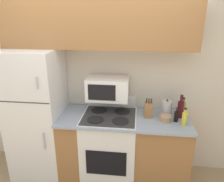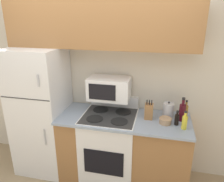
{
  "view_description": "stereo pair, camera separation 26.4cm",
  "coord_description": "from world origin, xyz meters",
  "px_view_note": "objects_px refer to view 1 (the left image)",
  "views": [
    {
      "loc": [
        0.49,
        -2.19,
        2.18
      ],
      "look_at": [
        0.19,
        0.29,
        1.28
      ],
      "focal_mm": 35.0,
      "sensor_mm": 36.0,
      "label": 1
    },
    {
      "loc": [
        0.75,
        -2.14,
        2.18
      ],
      "look_at": [
        0.19,
        0.29,
        1.28
      ],
      "focal_mm": 35.0,
      "sensor_mm": 36.0,
      "label": 2
    }
  ],
  "objects_px": {
    "microwave": "(108,89)",
    "knife_block": "(148,110)",
    "bottle_vinegar": "(183,108)",
    "bowl": "(165,118)",
    "refrigerator": "(37,115)",
    "kettle": "(167,108)",
    "stove": "(109,146)",
    "bottle_cooking_spray": "(184,118)",
    "bottle_wine_red": "(180,109)",
    "bottle_soy_sauce": "(176,116)"
  },
  "relations": [
    {
      "from": "knife_block",
      "to": "bottle_vinegar",
      "type": "height_order",
      "value": "knife_block"
    },
    {
      "from": "bottle_vinegar",
      "to": "bottle_soy_sauce",
      "type": "bearing_deg",
      "value": -119.33
    },
    {
      "from": "bottle_wine_red",
      "to": "refrigerator",
      "type": "bearing_deg",
      "value": -178.07
    },
    {
      "from": "stove",
      "to": "kettle",
      "type": "relative_size",
      "value": 4.99
    },
    {
      "from": "bowl",
      "to": "knife_block",
      "type": "bearing_deg",
      "value": 156.04
    },
    {
      "from": "refrigerator",
      "to": "bottle_cooking_spray",
      "type": "height_order",
      "value": "refrigerator"
    },
    {
      "from": "bottle_soy_sauce",
      "to": "refrigerator",
      "type": "bearing_deg",
      "value": 178.16
    },
    {
      "from": "refrigerator",
      "to": "bottle_cooking_spray",
      "type": "bearing_deg",
      "value": -4.27
    },
    {
      "from": "bowl",
      "to": "kettle",
      "type": "relative_size",
      "value": 0.69
    },
    {
      "from": "stove",
      "to": "knife_block",
      "type": "relative_size",
      "value": 4.39
    },
    {
      "from": "bottle_cooking_spray",
      "to": "refrigerator",
      "type": "bearing_deg",
      "value": 175.73
    },
    {
      "from": "bowl",
      "to": "bottle_cooking_spray",
      "type": "bearing_deg",
      "value": -21.73
    },
    {
      "from": "bottle_cooking_spray",
      "to": "bottle_vinegar",
      "type": "xyz_separation_m",
      "value": [
        0.03,
        0.28,
        0.01
      ]
    },
    {
      "from": "microwave",
      "to": "knife_block",
      "type": "bearing_deg",
      "value": -11.21
    },
    {
      "from": "bowl",
      "to": "bottle_soy_sauce",
      "type": "xyz_separation_m",
      "value": [
        0.13,
        0.0,
        0.03
      ]
    },
    {
      "from": "stove",
      "to": "microwave",
      "type": "xyz_separation_m",
      "value": [
        -0.04,
        0.15,
        0.76
      ]
    },
    {
      "from": "stove",
      "to": "kettle",
      "type": "height_order",
      "value": "kettle"
    },
    {
      "from": "kettle",
      "to": "stove",
      "type": "bearing_deg",
      "value": -170.89
    },
    {
      "from": "kettle",
      "to": "microwave",
      "type": "bearing_deg",
      "value": 177.46
    },
    {
      "from": "refrigerator",
      "to": "knife_block",
      "type": "height_order",
      "value": "refrigerator"
    },
    {
      "from": "bottle_wine_red",
      "to": "kettle",
      "type": "height_order",
      "value": "bottle_wine_red"
    },
    {
      "from": "refrigerator",
      "to": "kettle",
      "type": "relative_size",
      "value": 8.01
    },
    {
      "from": "knife_block",
      "to": "bottle_soy_sauce",
      "type": "xyz_separation_m",
      "value": [
        0.33,
        -0.09,
        -0.03
      ]
    },
    {
      "from": "bottle_cooking_spray",
      "to": "kettle",
      "type": "height_order",
      "value": "same"
    },
    {
      "from": "microwave",
      "to": "knife_block",
      "type": "relative_size",
      "value": 2.14
    },
    {
      "from": "knife_block",
      "to": "bottle_cooking_spray",
      "type": "bearing_deg",
      "value": -22.85
    },
    {
      "from": "bottle_cooking_spray",
      "to": "kettle",
      "type": "bearing_deg",
      "value": 125.94
    },
    {
      "from": "microwave",
      "to": "kettle",
      "type": "height_order",
      "value": "microwave"
    },
    {
      "from": "refrigerator",
      "to": "stove",
      "type": "relative_size",
      "value": 1.6
    },
    {
      "from": "stove",
      "to": "bottle_cooking_spray",
      "type": "distance_m",
      "value": 1.05
    },
    {
      "from": "microwave",
      "to": "bottle_wine_red",
      "type": "height_order",
      "value": "microwave"
    },
    {
      "from": "stove",
      "to": "kettle",
      "type": "distance_m",
      "value": 0.91
    },
    {
      "from": "stove",
      "to": "bottle_vinegar",
      "type": "distance_m",
      "value": 1.09
    },
    {
      "from": "bowl",
      "to": "kettle",
      "type": "height_order",
      "value": "kettle"
    },
    {
      "from": "stove",
      "to": "kettle",
      "type": "xyz_separation_m",
      "value": [
        0.72,
        0.12,
        0.54
      ]
    },
    {
      "from": "knife_block",
      "to": "kettle",
      "type": "bearing_deg",
      "value": 16.93
    },
    {
      "from": "refrigerator",
      "to": "knife_block",
      "type": "xyz_separation_m",
      "value": [
        1.47,
        0.03,
        0.14
      ]
    },
    {
      "from": "stove",
      "to": "bottle_cooking_spray",
      "type": "relative_size",
      "value": 4.99
    },
    {
      "from": "bottle_cooking_spray",
      "to": "kettle",
      "type": "xyz_separation_m",
      "value": [
        -0.18,
        0.24,
        0.01
      ]
    },
    {
      "from": "knife_block",
      "to": "bowl",
      "type": "relative_size",
      "value": 1.65
    },
    {
      "from": "bowl",
      "to": "bottle_cooking_spray",
      "type": "relative_size",
      "value": 0.69
    },
    {
      "from": "bowl",
      "to": "bottle_wine_red",
      "type": "height_order",
      "value": "bottle_wine_red"
    },
    {
      "from": "bottle_vinegar",
      "to": "bowl",
      "type": "bearing_deg",
      "value": -140.28
    },
    {
      "from": "microwave",
      "to": "bottle_soy_sauce",
      "type": "height_order",
      "value": "microwave"
    },
    {
      "from": "stove",
      "to": "bottle_soy_sauce",
      "type": "xyz_separation_m",
      "value": [
        0.82,
        -0.05,
        0.51
      ]
    },
    {
      "from": "refrigerator",
      "to": "bottle_cooking_spray",
      "type": "xyz_separation_m",
      "value": [
        1.88,
        -0.14,
        0.13
      ]
    },
    {
      "from": "refrigerator",
      "to": "bottle_vinegar",
      "type": "relative_size",
      "value": 7.34
    },
    {
      "from": "bottle_soy_sauce",
      "to": "microwave",
      "type": "bearing_deg",
      "value": 167.21
    },
    {
      "from": "knife_block",
      "to": "bottle_soy_sauce",
      "type": "height_order",
      "value": "knife_block"
    },
    {
      "from": "knife_block",
      "to": "bottle_vinegar",
      "type": "xyz_separation_m",
      "value": [
        0.44,
        0.11,
        -0.0
      ]
    }
  ]
}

